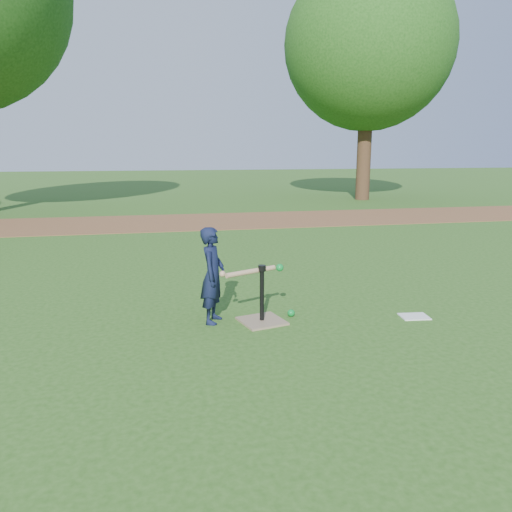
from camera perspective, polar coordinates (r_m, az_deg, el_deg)
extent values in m
plane|color=#285116|center=(5.42, -0.22, -7.12)|extent=(80.00, 80.00, 0.00)
cube|color=brown|center=(12.68, -7.11, 3.93)|extent=(24.00, 3.00, 0.01)
imported|color=black|center=(5.19, -4.98, -2.21)|extent=(0.36, 0.43, 1.01)
sphere|color=#0B802B|center=(5.48, 4.03, -6.51)|extent=(0.08, 0.08, 0.08)
cube|color=white|center=(5.72, 17.62, -6.60)|extent=(0.32, 0.26, 0.01)
cube|color=#8C7459|center=(5.30, 0.67, -7.43)|extent=(0.52, 0.52, 0.02)
cylinder|color=black|center=(5.21, 0.68, -4.44)|extent=(0.05, 0.05, 0.55)
cylinder|color=black|center=(5.14, 0.69, -1.39)|extent=(0.08, 0.08, 0.06)
cylinder|color=tan|center=(5.10, -0.58, -1.78)|extent=(0.57, 0.30, 0.05)
sphere|color=tan|center=(5.02, -3.85, -2.06)|extent=(0.06, 0.06, 0.06)
sphere|color=#0B802B|center=(5.23, 2.73, -1.33)|extent=(0.08, 0.08, 0.08)
cylinder|color=#382316|center=(18.61, 12.25, 11.58)|extent=(0.50, 0.50, 3.42)
sphere|color=#285B19|center=(18.94, 12.77, 22.51)|extent=(5.80, 5.80, 5.80)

